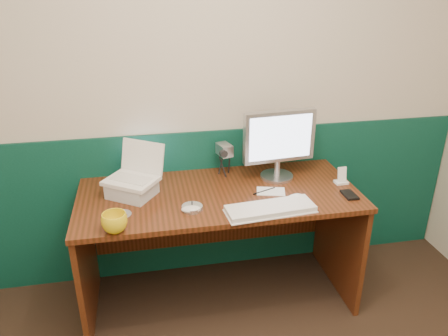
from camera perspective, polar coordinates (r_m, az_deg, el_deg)
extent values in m
cube|color=beige|center=(2.66, -3.17, 9.93)|extent=(3.50, 0.04, 2.50)
cube|color=#08362A|center=(2.93, -2.81, -4.52)|extent=(3.48, 0.02, 1.00)
cube|color=#381C0A|center=(2.70, -0.62, -10.34)|extent=(1.60, 0.70, 0.75)
cube|color=silver|center=(2.51, -11.92, -2.71)|extent=(0.31, 0.30, 0.08)
cube|color=white|center=(2.32, 6.07, -5.38)|extent=(0.48, 0.20, 0.03)
ellipsoid|color=white|center=(2.44, 9.32, -3.82)|extent=(0.12, 0.09, 0.04)
ellipsoid|color=silver|center=(2.30, -4.30, -5.38)|extent=(0.11, 0.07, 0.04)
imported|color=yellow|center=(2.19, -14.10, -6.91)|extent=(0.15, 0.15, 0.10)
cylinder|color=silver|center=(2.33, -4.18, -5.22)|extent=(0.11, 0.11, 0.02)
cylinder|color=silver|center=(2.35, -13.28, -5.90)|extent=(0.11, 0.11, 0.00)
cylinder|color=black|center=(2.52, 5.28, -2.99)|extent=(0.15, 0.07, 0.01)
cube|color=white|center=(2.53, 6.13, -3.06)|extent=(0.18, 0.14, 0.00)
cube|color=white|center=(2.70, 15.05, -1.80)|extent=(0.08, 0.06, 0.01)
cube|color=white|center=(2.68, 15.16, -0.80)|extent=(0.05, 0.03, 0.09)
cube|color=black|center=(2.56, 16.07, -3.38)|extent=(0.07, 0.12, 0.01)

